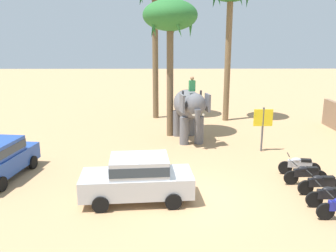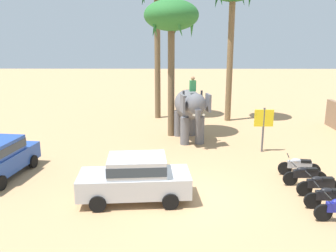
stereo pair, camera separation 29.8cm
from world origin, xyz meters
name	(u,v)px [view 1 (the left image)]	position (x,y,z in m)	size (l,w,h in m)	color
ground_plane	(180,198)	(0.00, 0.00, 0.00)	(120.00, 120.00, 0.00)	tan
car_sedan_foreground	(138,177)	(-1.57, -0.16, 0.93)	(4.22, 2.13, 1.70)	#B7BABF
elephant_with_mahout	(189,108)	(0.85, 7.75, 1.99)	(2.19, 4.00, 3.88)	slate
motorcycle_second_in_row	(332,196)	(5.37, -0.84, 0.46)	(1.80, 0.55, 0.94)	black
motorcycle_mid_row	(321,184)	(5.46, 0.22, 0.46)	(1.80, 0.55, 0.94)	black
motorcycle_fourth_in_row	(306,174)	(5.26, 1.22, 0.46)	(1.80, 0.55, 0.94)	black
motorcycle_far_in_row	(299,165)	(5.39, 2.26, 0.46)	(1.79, 0.57, 0.94)	black
palm_tree_near_hut	(170,19)	(-0.24, 8.92, 7.00)	(3.20, 3.20, 8.13)	brown
signboard_yellow	(263,121)	(4.64, 5.68, 1.69)	(1.00, 0.10, 2.40)	#4C4C51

